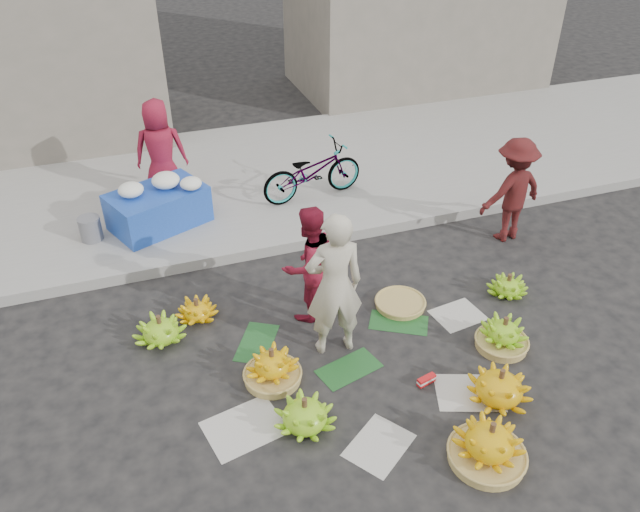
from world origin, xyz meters
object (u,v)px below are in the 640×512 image
object	(u,v)px
banana_bunch_4	(503,335)
bicycle	(312,172)
flower_table	(159,205)
vendor_cream	(334,286)
banana_bunch_0	(272,367)

from	to	relation	value
banana_bunch_4	bicycle	distance (m)	3.79
flower_table	bicycle	bearing A→B (deg)	-20.77
banana_bunch_4	bicycle	world-z (taller)	bicycle
vendor_cream	bicycle	xyz separation A→B (m)	(0.80, 3.08, -0.30)
banana_bunch_0	vendor_cream	bearing A→B (deg)	18.51
banana_bunch_4	vendor_cream	xyz separation A→B (m)	(-1.71, 0.58, 0.66)
vendor_cream	bicycle	size ratio (longest dim) A/B	1.06
vendor_cream	flower_table	distance (m)	3.35
banana_bunch_4	flower_table	size ratio (longest dim) A/B	0.43
banana_bunch_0	bicycle	size ratio (longest dim) A/B	0.37
banana_bunch_0	banana_bunch_4	bearing A→B (deg)	-7.70
vendor_cream	banana_bunch_4	bearing A→B (deg)	164.88
banana_bunch_0	banana_bunch_4	xyz separation A→B (m)	(2.45, -0.33, -0.01)
banana_bunch_4	bicycle	xyz separation A→B (m)	(-0.91, 3.66, 0.37)
bicycle	banana_bunch_4	bearing A→B (deg)	-173.67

